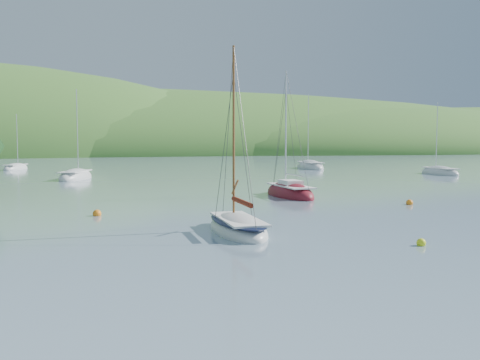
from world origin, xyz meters
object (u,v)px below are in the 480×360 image
object	(u,v)px
daysailer_white	(238,228)
distant_sloop_b	(310,167)
distant_sloop_d	(440,173)
distant_sloop_a	(76,177)
sloop_red	(290,194)
distant_sloop_c	(16,169)

from	to	relation	value
daysailer_white	distant_sloop_b	distance (m)	57.99
distant_sloop_d	distant_sloop_a	bearing A→B (deg)	176.33
daysailer_white	sloop_red	world-z (taller)	sloop_red
distant_sloop_a	distant_sloop_d	size ratio (longest dim) A/B	1.10
distant_sloop_a	distant_sloop_d	bearing A→B (deg)	11.91
daysailer_white	distant_sloop_d	world-z (taller)	distant_sloop_d
distant_sloop_c	distant_sloop_d	xyz separation A→B (m)	(54.39, -26.85, 0.01)
daysailer_white	distant_sloop_a	size ratio (longest dim) A/B	0.87
daysailer_white	distant_sloop_d	size ratio (longest dim) A/B	0.96
distant_sloop_c	sloop_red	bearing A→B (deg)	-42.55
daysailer_white	distant_sloop_c	distance (m)	63.75
daysailer_white	distant_sloop_b	size ratio (longest dim) A/B	0.78
distant_sloop_b	distant_sloop_d	distance (m)	20.31
sloop_red	daysailer_white	bearing A→B (deg)	-121.80
distant_sloop_a	distant_sloop_b	xyz separation A→B (m)	(34.58, 12.93, 0.02)
sloop_red	distant_sloop_a	world-z (taller)	distant_sloop_a
daysailer_white	distant_sloop_a	xyz separation A→B (m)	(-8.36, 38.79, -0.03)
distant_sloop_b	distant_sloop_d	xyz separation A→B (m)	(10.75, -17.24, -0.03)
distant_sloop_a	distant_sloop_c	bearing A→B (deg)	129.25
distant_sloop_b	sloop_red	bearing A→B (deg)	-110.64
sloop_red	distant_sloop_d	bearing A→B (deg)	32.69
sloop_red	distant_sloop_c	size ratio (longest dim) A/B	1.20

